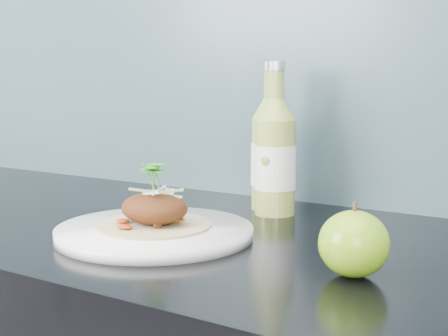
# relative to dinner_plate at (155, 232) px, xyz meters

# --- Properties ---
(subway_backsplash) EXTENTS (4.00, 0.02, 0.70)m
(subway_backsplash) POSITION_rel_dinner_plate_xyz_m (0.10, 0.37, 0.34)
(subway_backsplash) COLOR #6994A6
(subway_backsplash) RESTS_ON kitchen_counter
(dinner_plate) EXTENTS (0.34, 0.34, 0.02)m
(dinner_plate) POSITION_rel_dinner_plate_xyz_m (0.00, 0.00, 0.00)
(dinner_plate) COLOR white
(dinner_plate) RESTS_ON kitchen_counter
(pork_taco) EXTENTS (0.16, 0.16, 0.10)m
(pork_taco) POSITION_rel_dinner_plate_xyz_m (0.00, 0.00, 0.04)
(pork_taco) COLOR tan
(pork_taco) RESTS_ON dinner_plate
(green_apple) EXTENTS (0.11, 0.11, 0.09)m
(green_apple) POSITION_rel_dinner_plate_xyz_m (0.31, -0.02, 0.03)
(green_apple) COLOR #58900F
(green_apple) RESTS_ON kitchen_counter
(cider_bottle_left) EXTENTS (0.08, 0.08, 0.25)m
(cider_bottle_left) POSITION_rel_dinner_plate_xyz_m (0.04, 0.27, 0.09)
(cider_bottle_left) COLOR #85A946
(cider_bottle_left) RESTS_ON kitchen_counter
(cider_bottle_right) EXTENTS (0.09, 0.09, 0.25)m
(cider_bottle_right) POSITION_rel_dinner_plate_xyz_m (0.07, 0.23, 0.09)
(cider_bottle_right) COLOR #92A545
(cider_bottle_right) RESTS_ON kitchen_counter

